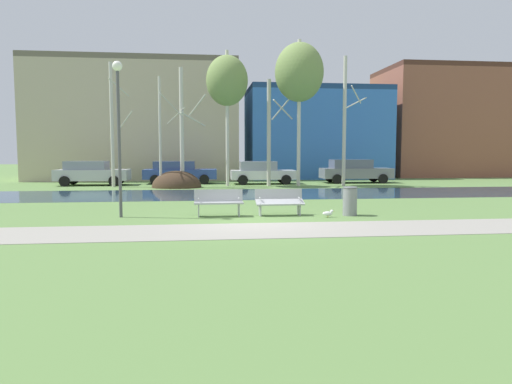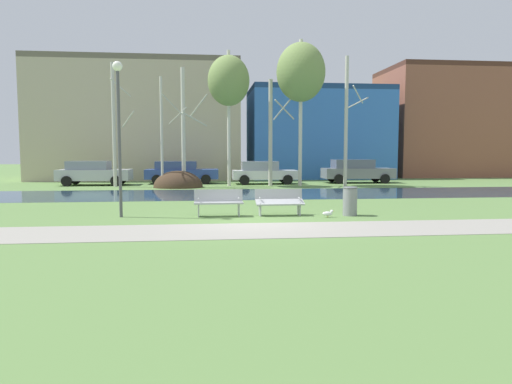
{
  "view_description": "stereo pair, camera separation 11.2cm",
  "coord_description": "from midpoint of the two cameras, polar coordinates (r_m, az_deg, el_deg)",
  "views": [
    {
      "loc": [
        -1.53,
        -13.83,
        2.11
      ],
      "look_at": [
        0.25,
        1.52,
        0.77
      ],
      "focal_mm": 32.49,
      "sensor_mm": 36.0,
      "label": 1
    },
    {
      "loc": [
        -1.42,
        -13.84,
        2.11
      ],
      "look_at": [
        0.25,
        1.52,
        0.77
      ],
      "focal_mm": 32.49,
      "sensor_mm": 36.0,
      "label": 2
    }
  ],
  "objects": [
    {
      "name": "ground_plane",
      "position": [
        23.98,
        -3.06,
        -0.1
      ],
      "size": [
        120.0,
        120.0,
        0.0
      ],
      "primitive_type": "plane",
      "color": "#5B7F42"
    },
    {
      "name": "paved_path_strip",
      "position": [
        12.49,
        0.26,
        -4.73
      ],
      "size": [
        60.0,
        2.48,
        0.01
      ],
      "primitive_type": "cube",
      "color": "gray",
      "rests_on": "ground"
    },
    {
      "name": "river_band",
      "position": [
        23.23,
        -2.95,
        -0.25
      ],
      "size": [
        80.0,
        6.05,
        0.01
      ],
      "primitive_type": "cube",
      "color": "#284256",
      "rests_on": "ground"
    },
    {
      "name": "soil_mound",
      "position": [
        27.99,
        -9.85,
        0.56
      ],
      "size": [
        2.93,
        2.49,
        2.0
      ],
      "primitive_type": "ellipsoid",
      "color": "#423021",
      "rests_on": "ground"
    },
    {
      "name": "bench_left",
      "position": [
        15.23,
        -4.82,
        -1.23
      ],
      "size": [
        1.6,
        0.57,
        0.87
      ],
      "color": "#9EA0A3",
      "rests_on": "ground"
    },
    {
      "name": "bench_right",
      "position": [
        15.42,
        2.69,
        -1.14
      ],
      "size": [
        1.6,
        0.57,
        0.87
      ],
      "color": "#9EA0A3",
      "rests_on": "ground"
    },
    {
      "name": "trash_bin",
      "position": [
        15.66,
        11.28,
        -1.05
      ],
      "size": [
        0.49,
        0.49,
        0.95
      ],
      "color": "gray",
      "rests_on": "ground"
    },
    {
      "name": "seagull",
      "position": [
        15.13,
        8.65,
        -2.61
      ],
      "size": [
        0.39,
        0.14,
        0.24
      ],
      "color": "white",
      "rests_on": "ground"
    },
    {
      "name": "streetlamp",
      "position": [
        15.54,
        -16.78,
        9.33
      ],
      "size": [
        0.32,
        0.32,
        4.96
      ],
      "color": "#4C4C51",
      "rests_on": "ground"
    },
    {
      "name": "birch_far_left",
      "position": [
        29.16,
        -17.35,
        7.99
      ],
      "size": [
        1.36,
        2.3,
        7.4
      ],
      "color": "beige",
      "rests_on": "ground"
    },
    {
      "name": "birch_left",
      "position": [
        27.73,
        -11.72,
        7.37
      ],
      "size": [
        1.57,
        2.83,
        6.47
      ],
      "color": "beige",
      "rests_on": "ground"
    },
    {
      "name": "birch_center_left",
      "position": [
        27.96,
        -9.13,
        7.92
      ],
      "size": [
        1.58,
        2.83,
        7.05
      ],
      "color": "beige",
      "rests_on": "ground"
    },
    {
      "name": "birch_center",
      "position": [
        28.98,
        -3.7,
        13.45
      ],
      "size": [
        2.54,
        2.54,
        8.25
      ],
      "color": "beige",
      "rests_on": "ground"
    },
    {
      "name": "birch_center_right",
      "position": [
        28.96,
        1.6,
        7.49
      ],
      "size": [
        1.6,
        2.83,
        6.57
      ],
      "color": "#BCB7A8",
      "rests_on": "ground"
    },
    {
      "name": "birch_right",
      "position": [
        29.34,
        5.23,
        14.4
      ],
      "size": [
        2.98,
        2.98,
        8.94
      ],
      "color": "beige",
      "rests_on": "ground"
    },
    {
      "name": "birch_far_right",
      "position": [
        29.27,
        10.79,
        8.63
      ],
      "size": [
        1.44,
        2.33,
        7.93
      ],
      "color": "beige",
      "rests_on": "ground"
    },
    {
      "name": "parked_van_nearest_silver",
      "position": [
        31.13,
        -19.71,
        2.27
      ],
      "size": [
        4.48,
        2.12,
        1.54
      ],
      "color": "#B2B5BC",
      "rests_on": "ground"
    },
    {
      "name": "parked_sedan_second_blue",
      "position": [
        31.34,
        -9.58,
        2.47
      ],
      "size": [
        4.81,
        2.09,
        1.49
      ],
      "color": "#2D4793",
      "rests_on": "ground"
    },
    {
      "name": "parked_hatch_third_white",
      "position": [
        30.54,
        0.57,
        2.47
      ],
      "size": [
        4.26,
        1.99,
        1.5
      ],
      "color": "silver",
      "rests_on": "ground"
    },
    {
      "name": "parked_wagon_fourth_grey",
      "position": [
        32.38,
        11.93,
        2.59
      ],
      "size": [
        4.8,
        2.05,
        1.6
      ],
      "color": "slate",
      "rests_on": "ground"
    },
    {
      "name": "building_beige_block",
      "position": [
        38.72,
        -14.32,
        8.37
      ],
      "size": [
        15.45,
        8.75,
        9.04
      ],
      "color": "#BCAD8E",
      "rests_on": "ground"
    },
    {
      "name": "building_blue_store",
      "position": [
        38.77,
        7.2,
        7.15
      ],
      "size": [
        11.08,
        6.74,
        7.24
      ],
      "color": "#3870C6",
      "rests_on": "ground"
    },
    {
      "name": "building_brick_low",
      "position": [
        44.85,
        22.77,
        7.85
      ],
      "size": [
        12.28,
        7.35,
        9.35
      ],
      "color": "brown",
      "rests_on": "ground"
    }
  ]
}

